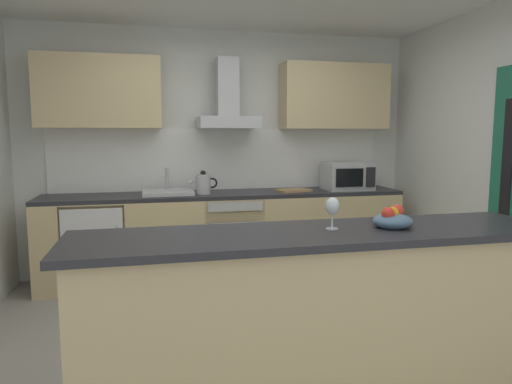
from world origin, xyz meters
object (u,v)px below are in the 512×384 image
oven (231,235)px  fruit_bowl (393,219)px  wine_glass (332,207)px  sink (168,192)px  refrigerator (96,245)px  microwave (347,176)px  range_hood (228,106)px  kettle (203,184)px  chopping_board (293,190)px

oven → fruit_bowl: size_ratio=3.64×
wine_glass → sink: bearing=108.9°
refrigerator → fruit_bowl: fruit_bowl is taller
oven → fruit_bowl: bearing=-77.6°
microwave → range_hood: (-1.29, 0.16, 0.74)m
oven → microwave: 1.41m
refrigerator → range_hood: size_ratio=1.18×
range_hood → kettle: bearing=-149.9°
kettle → wine_glass: size_ratio=1.62×
sink → wine_glass: sink is taller
fruit_bowl → kettle: bearing=109.0°
range_hood → refrigerator: bearing=-174.3°
oven → microwave: microwave is taller
range_hood → wine_glass: size_ratio=4.05×
fruit_bowl → range_hood: bearing=101.7°
oven → kettle: 0.61m
kettle → chopping_board: bearing=0.6°
fruit_bowl → chopping_board: bearing=86.1°
refrigerator → wine_glass: wine_glass is taller
microwave → range_hood: bearing=173.0°
oven → chopping_board: 0.81m
wine_glass → chopping_board: size_ratio=0.52×
microwave → kettle: 1.57m
refrigerator → fruit_bowl: (1.85, -2.34, 0.60)m
refrigerator → fruit_bowl: 3.05m
microwave → sink: microwave is taller
oven → chopping_board: chopping_board is taller
wine_glass → chopping_board: bearing=77.5°
fruit_bowl → chopping_board: 2.33m
sink → fruit_bowl: size_ratio=2.27×
sink → kettle: (0.35, -0.04, 0.08)m
fruit_bowl → wine_glass: bearing=175.6°
sink → microwave: bearing=-1.2°
microwave → wine_glass: (-1.12, -2.29, 0.05)m
sink → wine_glass: size_ratio=2.81×
sink → kettle: sink is taller
kettle → chopping_board: size_ratio=0.85×
oven → range_hood: bearing=90.0°
microwave → sink: (-1.92, 0.04, -0.12)m
fruit_bowl → chopping_board: size_ratio=0.65×
chopping_board → fruit_bowl: bearing=-93.9°
chopping_board → oven: bearing=178.0°
sink → range_hood: range_hood is taller
oven → fruit_bowl: 2.47m
sink → wine_glass: bearing=-71.1°
sink → kettle: bearing=-7.3°
microwave → chopping_board: size_ratio=1.47×
oven → kettle: kettle is taller
sink → kettle: size_ratio=1.73×
refrigerator → wine_glass: size_ratio=4.78×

